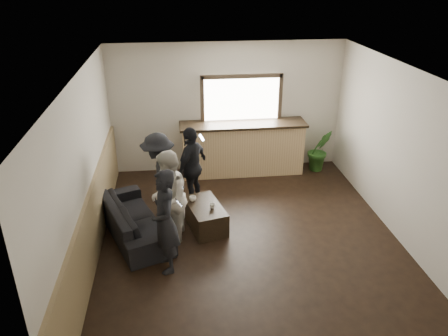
{
  "coord_description": "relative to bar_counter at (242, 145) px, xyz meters",
  "views": [
    {
      "loc": [
        -1.14,
        -6.02,
        4.21
      ],
      "look_at": [
        -0.38,
        0.4,
        1.19
      ],
      "focal_mm": 35.0,
      "sensor_mm": 36.0,
      "label": 1
    }
  ],
  "objects": [
    {
      "name": "ground",
      "position": [
        -0.3,
        -2.7,
        -0.64
      ],
      "size": [
        5.0,
        6.0,
        0.01
      ],
      "primitive_type": "cube",
      "color": "black"
    },
    {
      "name": "person_c",
      "position": [
        -1.76,
        -1.67,
        0.16
      ],
      "size": [
        0.61,
        1.04,
        1.6
      ],
      "rotation": [
        0.0,
        0.0,
        -1.59
      ],
      "color": "black",
      "rests_on": "ground"
    },
    {
      "name": "sofa",
      "position": [
        -2.21,
        -2.23,
        -0.35
      ],
      "size": [
        1.46,
        2.15,
        0.58
      ],
      "primitive_type": "imported",
      "rotation": [
        0.0,
        0.0,
        1.94
      ],
      "color": "black",
      "rests_on": "ground"
    },
    {
      "name": "potted_plant",
      "position": [
        1.72,
        -0.1,
        -0.17
      ],
      "size": [
        0.57,
        0.48,
        0.95
      ],
      "primitive_type": "imported",
      "rotation": [
        0.0,
        0.0,
        0.12
      ],
      "color": "#2D6623",
      "rests_on": "ground"
    },
    {
      "name": "cup_a",
      "position": [
        -1.19,
        -1.98,
        -0.16
      ],
      "size": [
        0.16,
        0.16,
        0.09
      ],
      "primitive_type": "imported",
      "rotation": [
        0.0,
        0.0,
        5.85
      ],
      "color": "silver",
      "rests_on": "coffee_table"
    },
    {
      "name": "bar_counter",
      "position": [
        0.0,
        0.0,
        0.0
      ],
      "size": [
        2.7,
        0.68,
        2.13
      ],
      "color": "tan",
      "rests_on": "ground"
    },
    {
      "name": "room_shell",
      "position": [
        -1.04,
        -2.7,
        0.83
      ],
      "size": [
        5.01,
        6.01,
        2.8
      ],
      "color": "silver",
      "rests_on": "ground"
    },
    {
      "name": "coffee_table",
      "position": [
        -0.99,
        -2.16,
        -0.43
      ],
      "size": [
        0.76,
        1.07,
        0.43
      ],
      "primitive_type": "cube",
      "rotation": [
        0.0,
        0.0,
        0.25
      ],
      "color": "black",
      "rests_on": "ground"
    },
    {
      "name": "cup_b",
      "position": [
        -0.87,
        -2.27,
        -0.17
      ],
      "size": [
        0.13,
        0.13,
        0.09
      ],
      "primitive_type": "imported",
      "rotation": [
        0.0,
        0.0,
        2.3
      ],
      "color": "silver",
      "rests_on": "coffee_table"
    },
    {
      "name": "person_d",
      "position": [
        -1.16,
        -1.31,
        0.14
      ],
      "size": [
        0.83,
        0.98,
        1.57
      ],
      "rotation": [
        0.0,
        0.0,
        -2.16
      ],
      "color": "black",
      "rests_on": "ground"
    },
    {
      "name": "person_b",
      "position": [
        -1.6,
        -2.5,
        0.16
      ],
      "size": [
        0.72,
        0.86,
        1.6
      ],
      "rotation": [
        0.0,
        0.0,
        -1.73
      ],
      "color": "beige",
      "rests_on": "ground"
    },
    {
      "name": "person_a",
      "position": [
        -1.65,
        -3.24,
        0.17
      ],
      "size": [
        0.52,
        0.66,
        1.63
      ],
      "rotation": [
        0.0,
        0.0,
        -1.38
      ],
      "color": "black",
      "rests_on": "ground"
    }
  ]
}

